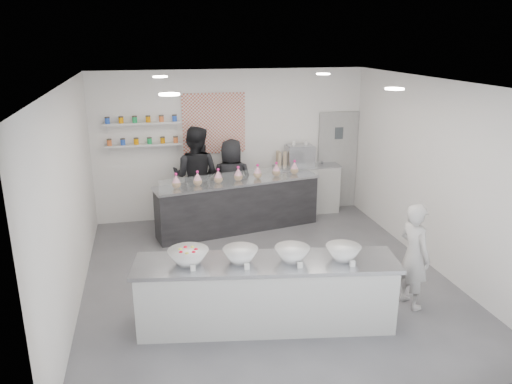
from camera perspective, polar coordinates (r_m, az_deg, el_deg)
floor at (r=7.91m, az=1.16°, el=-9.78°), size 6.00×6.00×0.00m
ceiling at (r=7.06m, az=1.31°, el=12.41°), size 6.00×6.00×0.00m
back_wall at (r=10.19m, az=-2.83°, el=5.43°), size 5.50×0.00×5.50m
left_wall at (r=7.22m, az=-20.46°, el=-0.75°), size 0.00×6.00×6.00m
right_wall at (r=8.42m, az=19.73°, el=1.82°), size 0.00×6.00×6.00m
back_door at (r=10.89m, az=9.26°, el=3.57°), size 0.88×0.04×2.10m
pattern_panel at (r=10.03m, az=-4.83°, el=7.81°), size 1.25×0.03×1.20m
jar_shelf_lower at (r=9.93m, az=-12.77°, el=5.29°), size 1.45×0.22×0.04m
jar_shelf_upper at (r=9.86m, az=-12.93°, el=7.67°), size 1.45×0.22×0.04m
preserve_jars at (r=9.86m, az=-12.88°, el=6.85°), size 1.45×0.10×0.56m
downlight_0 at (r=5.87m, az=-9.87°, el=10.94°), size 0.24×0.24×0.02m
downlight_1 at (r=6.63m, az=15.56°, el=11.29°), size 0.24×0.24×0.02m
downlight_2 at (r=8.46m, az=-10.90°, el=12.81°), size 0.24×0.24×0.02m
downlight_3 at (r=9.00m, az=7.69°, el=13.22°), size 0.24×0.24×0.02m
prep_counter at (r=6.54m, az=1.17°, el=-11.51°), size 3.41×1.28×0.91m
back_bar at (r=9.59m, az=-2.00°, el=-1.57°), size 3.25×1.20×0.99m
sneeze_guard at (r=9.15m, az=-1.39°, el=1.64°), size 3.10×0.63×0.27m
espresso_ledge at (r=10.60m, az=5.73°, el=0.34°), size 1.39×0.44×1.03m
espresso_machine at (r=10.37m, az=5.01°, el=4.14°), size 0.56×0.39×0.43m
cup_stacks at (r=10.27m, az=2.93°, el=3.77°), size 0.24×0.24×0.33m
prep_bowls at (r=6.29m, az=1.20°, el=-7.17°), size 2.45×0.92×0.18m
label_cards at (r=5.87m, az=3.30°, el=-9.69°), size 2.01×0.04×0.07m
cookie_bags at (r=9.40m, az=-2.04°, el=2.10°), size 2.54×0.66×0.28m
woman_prep at (r=7.19m, az=17.61°, el=-6.96°), size 0.46×0.60×1.49m
staff_left at (r=9.83m, az=-6.89°, el=1.79°), size 1.18×1.08×1.98m
staff_right at (r=9.87m, az=-2.77°, el=1.16°), size 0.91×0.67×1.71m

